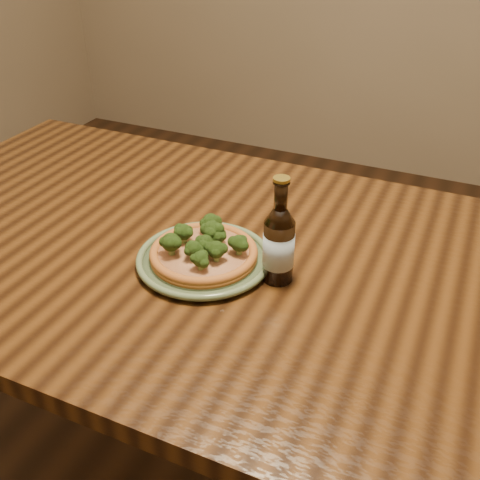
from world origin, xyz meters
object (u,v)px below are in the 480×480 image
at_px(plate, 204,259).
at_px(pizza, 204,251).
at_px(beer_bottle, 279,244).
at_px(table, 213,283).

bearing_deg(plate, pizza, 87.55).
xyz_separation_m(plate, beer_bottle, (0.15, 0.01, 0.07)).
height_order(pizza, beer_bottle, beer_bottle).
bearing_deg(beer_bottle, pizza, -172.80).
distance_m(plate, beer_bottle, 0.16).
bearing_deg(beer_bottle, table, 167.33).
bearing_deg(table, beer_bottle, -15.61).
xyz_separation_m(pizza, beer_bottle, (0.15, 0.01, 0.05)).
height_order(plate, pizza, pizza).
bearing_deg(pizza, plate, -92.45).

